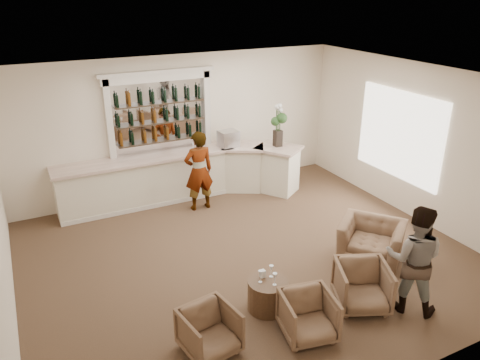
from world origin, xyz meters
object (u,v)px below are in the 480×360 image
at_px(armchair_left, 210,331).
at_px(flower_vase, 278,122).
at_px(guest, 414,259).
at_px(espresso_machine, 228,139).
at_px(armchair_right, 362,286).
at_px(cocktail_table, 268,295).
at_px(armchair_center, 308,316).
at_px(sommelier, 199,171).
at_px(bar_counter, 183,176).
at_px(armchair_far, 371,241).

distance_m(armchair_left, flower_vase, 5.90).
relative_size(guest, armchair_left, 2.40).
bearing_deg(armchair_left, espresso_machine, 52.93).
bearing_deg(flower_vase, armchair_right, -104.22).
distance_m(cocktail_table, armchair_center, 0.83).
bearing_deg(armchair_left, sommelier, 60.64).
xyz_separation_m(bar_counter, sommelier, (0.13, -0.67, 0.34)).
distance_m(cocktail_table, espresso_machine, 4.79).
height_order(cocktail_table, sommelier, sommelier).
height_order(armchair_center, armchair_right, armchair_right).
bearing_deg(flower_vase, armchair_center, -115.86).
height_order(sommelier, espresso_machine, sommelier).
bearing_deg(armchair_right, armchair_far, 67.37).
height_order(cocktail_table, armchair_right, armchair_right).
distance_m(bar_counter, flower_vase, 2.57).
relative_size(armchair_left, armchair_far, 0.66).
bearing_deg(espresso_machine, armchair_far, -80.64).
distance_m(guest, armchair_right, 0.89).
height_order(cocktail_table, armchair_left, armchair_left).
height_order(sommelier, flower_vase, flower_vase).
height_order(armchair_right, espresso_machine, espresso_machine).
xyz_separation_m(cocktail_table, armchair_far, (2.42, 0.40, 0.11)).
bearing_deg(cocktail_table, espresso_machine, 72.11).
relative_size(guest, armchair_center, 2.36).
relative_size(bar_counter, cocktail_table, 9.07).
height_order(armchair_center, espresso_machine, espresso_machine).
xyz_separation_m(armchair_far, espresso_machine, (-0.99, 4.04, 0.97)).
distance_m(guest, armchair_center, 1.87).
bearing_deg(armchair_center, flower_vase, 75.75).
relative_size(cocktail_table, sommelier, 0.35).
xyz_separation_m(bar_counter, guest, (1.71, -5.44, 0.31)).
height_order(sommelier, armchair_center, sommelier).
bearing_deg(sommelier, espresso_machine, -147.83).
relative_size(sommelier, armchair_center, 2.44).
xyz_separation_m(bar_counter, armchair_right, (1.08, -5.09, -0.20)).
bearing_deg(armchair_center, espresso_machine, 88.44).
height_order(guest, espresso_machine, guest).
relative_size(armchair_right, flower_vase, 0.78).
distance_m(guest, armchair_left, 3.25).
relative_size(sommelier, armchair_far, 1.63).
height_order(armchair_left, armchair_far, armchair_far).
height_order(cocktail_table, espresso_machine, espresso_machine).
relative_size(sommelier, armchair_left, 2.49).
bearing_deg(sommelier, bar_counter, -78.26).
xyz_separation_m(bar_counter, flower_vase, (2.24, -0.54, 1.15)).
xyz_separation_m(armchair_center, armchair_far, (2.22, 1.21, 0.02)).
bearing_deg(flower_vase, sommelier, -176.40).
bearing_deg(armchair_right, sommelier, 125.93).
height_order(armchair_right, flower_vase, flower_vase).
bearing_deg(sommelier, guest, 108.76).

